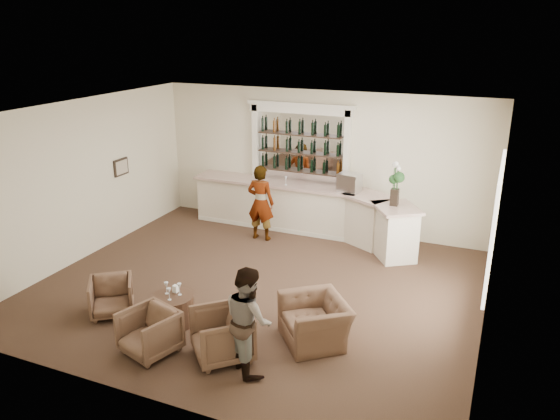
% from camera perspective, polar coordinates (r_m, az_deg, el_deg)
% --- Properties ---
extents(ground, '(8.00, 8.00, 0.00)m').
position_cam_1_polar(ground, '(10.42, -2.28, -8.04)').
color(ground, '#4D3526').
rests_on(ground, ground).
extents(room_shell, '(8.04, 7.02, 3.32)m').
position_cam_1_polar(room_shell, '(10.15, 0.10, 5.35)').
color(room_shell, beige).
rests_on(room_shell, ground).
extents(bar_counter, '(5.72, 1.80, 1.14)m').
position_cam_1_polar(bar_counter, '(12.80, 2.76, 0.01)').
color(bar_counter, silver).
rests_on(bar_counter, ground).
extents(back_bar_alcove, '(2.64, 0.25, 3.00)m').
position_cam_1_polar(back_bar_alcove, '(12.90, 2.10, 6.89)').
color(back_bar_alcove, white).
rests_on(back_bar_alcove, ground).
extents(cocktail_table, '(0.71, 0.71, 0.50)m').
position_cam_1_polar(cocktail_table, '(9.32, -11.12, -10.16)').
color(cocktail_table, '#43291D').
rests_on(cocktail_table, ground).
extents(sommelier, '(0.64, 0.42, 1.75)m').
position_cam_1_polar(sommelier, '(12.35, -2.03, 0.77)').
color(sommelier, gray).
rests_on(sommelier, ground).
extents(guest, '(0.97, 0.97, 1.59)m').
position_cam_1_polar(guest, '(7.80, -3.32, -11.36)').
color(guest, gray).
rests_on(guest, ground).
extents(armchair_left, '(0.99, 0.99, 0.65)m').
position_cam_1_polar(armchair_left, '(9.80, -17.20, -8.65)').
color(armchair_left, brown).
rests_on(armchair_left, ground).
extents(armchair_center, '(0.94, 0.95, 0.70)m').
position_cam_1_polar(armchair_center, '(8.58, -13.48, -12.31)').
color(armchair_center, brown).
rests_on(armchair_center, ground).
extents(armchair_right, '(1.16, 1.16, 0.76)m').
position_cam_1_polar(armchair_right, '(8.28, -6.11, -12.83)').
color(armchair_right, brown).
rests_on(armchair_right, ground).
extents(armchair_far, '(1.39, 1.41, 0.69)m').
position_cam_1_polar(armchair_far, '(8.66, 3.68, -11.50)').
color(armchair_far, brown).
rests_on(armchair_far, ground).
extents(espresso_machine, '(0.53, 0.47, 0.41)m').
position_cam_1_polar(espresso_machine, '(12.31, 7.28, 2.87)').
color(espresso_machine, silver).
rests_on(espresso_machine, bar_counter).
extents(flower_vase, '(0.25, 0.25, 0.93)m').
position_cam_1_polar(flower_vase, '(11.42, 11.99, 2.99)').
color(flower_vase, black).
rests_on(flower_vase, bar_counter).
extents(wine_glass_bar_left, '(0.07, 0.07, 0.21)m').
position_cam_1_polar(wine_glass_bar_left, '(12.73, 0.61, 3.09)').
color(wine_glass_bar_left, white).
rests_on(wine_glass_bar_left, bar_counter).
extents(wine_glass_bar_right, '(0.07, 0.07, 0.21)m').
position_cam_1_polar(wine_glass_bar_right, '(12.36, 6.53, 2.48)').
color(wine_glass_bar_right, white).
rests_on(wine_glass_bar_right, bar_counter).
extents(wine_glass_tbl_a, '(0.07, 0.07, 0.21)m').
position_cam_1_polar(wine_glass_tbl_a, '(9.24, -11.78, -7.99)').
color(wine_glass_tbl_a, white).
rests_on(wine_glass_tbl_a, cocktail_table).
extents(wine_glass_tbl_b, '(0.07, 0.07, 0.21)m').
position_cam_1_polar(wine_glass_tbl_b, '(9.16, -10.46, -8.14)').
color(wine_glass_tbl_b, white).
rests_on(wine_glass_tbl_b, cocktail_table).
extents(wine_glass_tbl_c, '(0.07, 0.07, 0.21)m').
position_cam_1_polar(wine_glass_tbl_c, '(9.04, -11.51, -8.60)').
color(wine_glass_tbl_c, white).
rests_on(wine_glass_tbl_c, cocktail_table).
extents(napkin_holder, '(0.08, 0.08, 0.12)m').
position_cam_1_polar(napkin_holder, '(9.29, -10.86, -8.08)').
color(napkin_holder, white).
rests_on(napkin_holder, cocktail_table).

